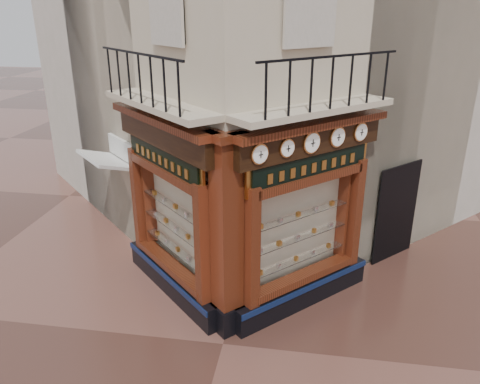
% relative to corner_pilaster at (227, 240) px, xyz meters
% --- Properties ---
extents(ground, '(80.00, 80.00, 0.00)m').
position_rel_corner_pilaster_xyz_m(ground, '(0.00, -0.50, -1.95)').
color(ground, '#482A21').
rests_on(ground, ground).
extents(main_building, '(11.31, 11.31, 12.00)m').
position_rel_corner_pilaster_xyz_m(main_building, '(0.00, 5.66, 4.05)').
color(main_building, '#C5B59A').
rests_on(main_building, ground).
extents(neighbour_left, '(11.31, 11.31, 11.00)m').
position_rel_corner_pilaster_xyz_m(neighbour_left, '(-2.47, 8.13, 3.55)').
color(neighbour_left, beige).
rests_on(neighbour_left, ground).
extents(neighbour_right, '(11.31, 11.31, 11.00)m').
position_rel_corner_pilaster_xyz_m(neighbour_right, '(2.47, 8.13, 3.55)').
color(neighbour_right, beige).
rests_on(neighbour_right, ground).
extents(shopfront_left, '(2.86, 2.86, 3.98)m').
position_rel_corner_pilaster_xyz_m(shopfront_left, '(-1.41, 1.07, 0.03)').
color(shopfront_left, black).
rests_on(shopfront_left, ground).
extents(shopfront_right, '(2.86, 2.86, 3.98)m').
position_rel_corner_pilaster_xyz_m(shopfront_right, '(1.41, 1.07, 0.03)').
color(shopfront_right, black).
rests_on(shopfront_right, ground).
extents(corner_pilaster, '(0.85, 0.85, 3.98)m').
position_rel_corner_pilaster_xyz_m(corner_pilaster, '(0.00, 0.00, 0.00)').
color(corner_pilaster, black).
rests_on(corner_pilaster, ground).
extents(balcony, '(5.94, 2.97, 1.03)m').
position_rel_corner_pilaster_xyz_m(balcony, '(0.00, 0.99, 2.27)').
color(balcony, '#C5B59A').
rests_on(balcony, ground).
extents(clock_a, '(0.29, 0.29, 0.36)m').
position_rel_corner_pilaster_xyz_m(clock_a, '(0.58, -0.02, 1.67)').
color(clock_a, '#C48141').
rests_on(clock_a, ground).
extents(clock_b, '(0.27, 0.27, 0.34)m').
position_rel_corner_pilaster_xyz_m(clock_b, '(1.02, 0.41, 1.67)').
color(clock_b, '#C48141').
rests_on(clock_b, ground).
extents(clock_c, '(0.33, 0.33, 0.41)m').
position_rel_corner_pilaster_xyz_m(clock_c, '(1.44, 0.83, 1.67)').
color(clock_c, '#C48141').
rests_on(clock_c, ground).
extents(clock_d, '(0.32, 0.32, 0.40)m').
position_rel_corner_pilaster_xyz_m(clock_d, '(1.92, 1.31, 1.67)').
color(clock_d, '#C48141').
rests_on(clock_d, ground).
extents(clock_e, '(0.31, 0.31, 0.38)m').
position_rel_corner_pilaster_xyz_m(clock_e, '(2.38, 1.78, 1.67)').
color(clock_e, '#C48141').
rests_on(clock_e, ground).
extents(awning, '(1.81, 1.81, 0.35)m').
position_rel_corner_pilaster_xyz_m(awning, '(-3.54, 2.84, -1.95)').
color(awning, silver).
rests_on(awning, ground).
extents(signboard_left, '(2.17, 2.17, 0.58)m').
position_rel_corner_pilaster_xyz_m(signboard_left, '(-1.46, 1.01, 1.15)').
color(signboard_left, '#BF8438').
rests_on(signboard_left, ground).
extents(signboard_right, '(2.23, 2.23, 0.60)m').
position_rel_corner_pilaster_xyz_m(signboard_right, '(1.46, 1.01, 1.15)').
color(signboard_right, '#BF8438').
rests_on(signboard_right, ground).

